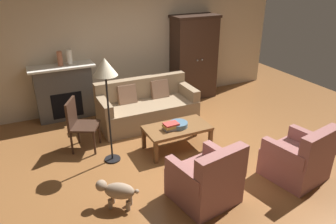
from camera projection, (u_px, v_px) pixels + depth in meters
name	position (u px, v px, depth m)	size (l,w,h in m)	color
ground_plane	(185.00, 153.00, 5.50)	(9.60, 9.60, 0.00)	brown
back_wall	(131.00, 41.00, 7.01)	(7.20, 0.10, 2.80)	beige
fireplace	(64.00, 92.00, 6.54)	(1.26, 0.48, 1.12)	#4C4947
armoire	(194.00, 57.00, 7.47)	(1.06, 0.57, 1.91)	#382319
couch	(147.00, 108.00, 6.44)	(1.92, 0.86, 0.86)	#937A5B
coffee_table	(177.00, 130.00, 5.48)	(1.10, 0.60, 0.42)	brown
fruit_bowl	(178.00, 125.00, 5.44)	(0.31, 0.31, 0.08)	slate
book_stack	(171.00, 126.00, 5.35)	(0.26, 0.19, 0.11)	gray
mantel_vase_terracotta	(60.00, 59.00, 6.24)	(0.10, 0.10, 0.28)	#A86042
mantel_vase_cream	(69.00, 57.00, 6.30)	(0.11, 0.11, 0.30)	beige
armchair_near_left	(206.00, 181.00, 4.27)	(0.89, 0.89, 0.88)	#935B56
armchair_near_right	(299.00, 159.00, 4.73)	(0.90, 0.90, 0.88)	#935B56
side_chair_wooden	(79.00, 122.00, 5.42)	(0.59, 0.59, 0.90)	#382319
floor_lamp	(105.00, 73.00, 4.69)	(0.36, 0.36, 1.71)	black
dog	(117.00, 191.00, 4.18)	(0.50, 0.40, 0.39)	gray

